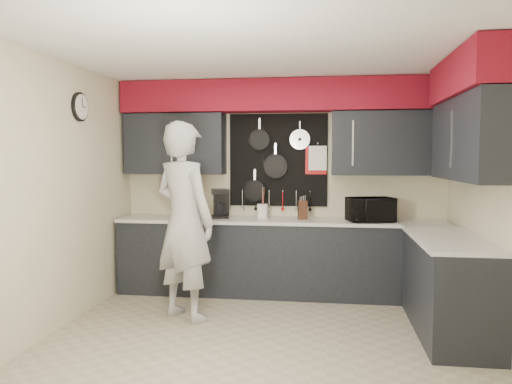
# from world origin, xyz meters

# --- Properties ---
(ground) EXTENTS (4.00, 4.00, 0.00)m
(ground) POSITION_xyz_m (0.00, 0.00, 0.00)
(ground) COLOR tan
(ground) RESTS_ON ground
(back_wall_assembly) EXTENTS (4.00, 0.36, 2.60)m
(back_wall_assembly) POSITION_xyz_m (0.01, 1.60, 2.01)
(back_wall_assembly) COLOR beige
(back_wall_assembly) RESTS_ON ground
(right_wall_assembly) EXTENTS (0.36, 3.50, 2.60)m
(right_wall_assembly) POSITION_xyz_m (1.85, 0.26, 1.94)
(right_wall_assembly) COLOR beige
(right_wall_assembly) RESTS_ON ground
(left_wall_assembly) EXTENTS (0.05, 3.50, 2.60)m
(left_wall_assembly) POSITION_xyz_m (-1.99, 0.02, 1.33)
(left_wall_assembly) COLOR beige
(left_wall_assembly) RESTS_ON ground
(base_cabinets) EXTENTS (3.95, 2.20, 0.92)m
(base_cabinets) POSITION_xyz_m (0.49, 1.13, 0.46)
(base_cabinets) COLOR black
(base_cabinets) RESTS_ON ground
(microwave) EXTENTS (0.58, 0.47, 0.28)m
(microwave) POSITION_xyz_m (1.05, 1.34, 1.06)
(microwave) COLOR black
(microwave) RESTS_ON base_cabinets
(knife_block) EXTENTS (0.12, 0.12, 0.22)m
(knife_block) POSITION_xyz_m (0.27, 1.46, 1.03)
(knife_block) COLOR #362211
(knife_block) RESTS_ON base_cabinets
(utensil_crock) EXTENTS (0.13, 0.13, 0.17)m
(utensil_crock) POSITION_xyz_m (-0.22, 1.52, 1.01)
(utensil_crock) COLOR white
(utensil_crock) RESTS_ON base_cabinets
(coffee_maker) EXTENTS (0.25, 0.29, 0.36)m
(coffee_maker) POSITION_xyz_m (-0.74, 1.47, 1.10)
(coffee_maker) COLOR black
(coffee_maker) RESTS_ON base_cabinets
(person) EXTENTS (0.88, 0.79, 2.02)m
(person) POSITION_xyz_m (-0.89, 0.42, 1.01)
(person) COLOR #A1A09E
(person) RESTS_ON ground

